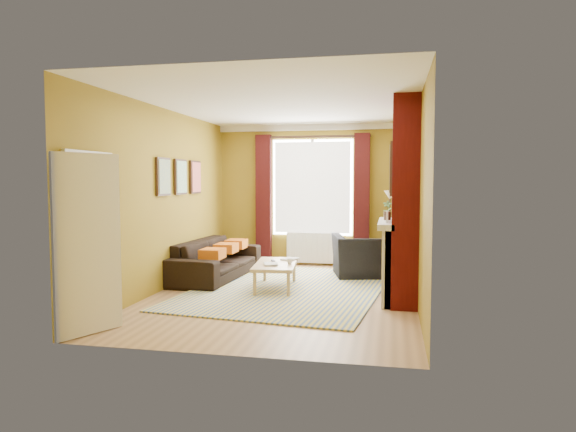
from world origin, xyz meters
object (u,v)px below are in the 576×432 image
Objects in this scene: sofa at (216,259)px; coffee_table at (276,266)px; wicker_stool at (343,260)px; floor_lamp at (390,208)px; armchair at (367,256)px.

sofa is 1.76× the size of coffee_table.
sofa is 5.37× the size of wicker_stool.
wicker_stool is 1.30m from floor_lamp.
floor_lamp is at bearing -63.49° from sofa.
wicker_stool is at bearing -58.48° from armchair.
coffee_table is at bearing 30.53° from armchair.
wicker_stool is (0.89, 1.75, -0.16)m from coffee_table.
wicker_stool is (2.10, 1.07, -0.12)m from sofa.
armchair is at bearing -72.78° from sofa.
sofa is at bearing 0.07° from armchair.
sofa is at bearing -157.24° from floor_lamp.
sofa is 2.36m from wicker_stool.
sofa is 1.39m from coffee_table.
coffee_table is at bearing -115.58° from sofa.
wicker_stool is (-0.45, 0.46, -0.16)m from armchair.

